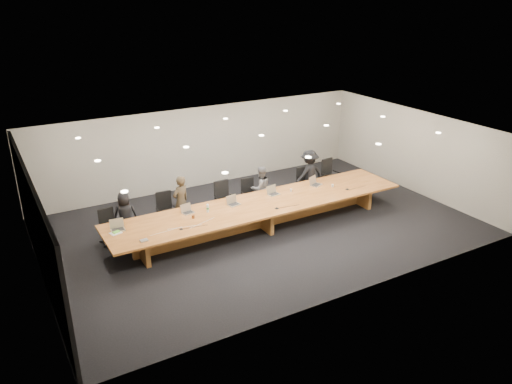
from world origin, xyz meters
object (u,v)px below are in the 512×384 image
laptop_b (188,209)px  av_box (144,240)px  paper_cup_near (291,190)px  chair_right (305,183)px  chair_left (167,210)px  chair_mid_right (250,194)px  person_c (261,188)px  laptop_c (234,201)px  laptop_e (316,181)px  person_a (125,215)px  laptop_a (117,225)px  chair_mid_left (225,199)px  chair_far_left (109,227)px  laptop_d (274,190)px  mic_right (347,189)px  mic_center (277,208)px  water_bottle (208,208)px  paper_cup_far (333,186)px  amber_mug (193,217)px  conference_table (261,211)px  chair_far_right (331,175)px  mic_left (181,229)px  person_b (181,201)px  person_d (309,174)px

laptop_b → av_box: bearing=-158.6°
paper_cup_near → chair_right: bearing=36.7°
chair_left → chair_mid_right: chair_left is taller
person_c → laptop_c: 1.65m
laptop_e → av_box: size_ratio=1.94×
chair_right → laptop_e: chair_right is taller
person_a → laptop_a: (-0.46, -0.96, 0.21)m
chair_mid_left → laptop_c: bearing=-101.2°
chair_far_left → person_a: (0.48, 0.10, 0.19)m
chair_mid_left → laptop_d: size_ratio=3.28×
mic_right → mic_center: bearing=-176.8°
laptop_c → water_bottle: bearing=174.8°
chair_mid_right → paper_cup_far: chair_mid_right is taller
chair_mid_right → av_box: (-4.01, -1.89, 0.27)m
amber_mug → mic_right: bearing=-4.7°
conference_table → person_a: size_ratio=6.60×
laptop_b → paper_cup_near: (3.34, -0.06, -0.09)m
chair_far_left → chair_right: bearing=-5.0°
laptop_a → chair_far_right: bearing=12.4°
amber_mug → paper_cup_near: bearing=5.5°
laptop_d → person_c: bearing=82.4°
paper_cup_far → mic_left: 5.24m
person_a → chair_right: bearing=-164.9°
mic_right → person_b: bearing=161.6°
chair_left → laptop_a: 1.99m
chair_right → mic_center: chair_right is taller
av_box → person_b: bearing=44.0°
chair_mid_left → person_c: (1.24, -0.03, 0.14)m
person_a → person_d: size_ratio=0.84×
chair_far_right → mic_center: size_ratio=9.15×
person_c → chair_far_right: bearing=-179.6°
chair_mid_right → mic_left: chair_mid_right is taller
conference_table → chair_mid_right: bearing=74.8°
laptop_e → water_bottle: size_ratio=1.62×
chair_right → paper_cup_far: 1.21m
person_d → paper_cup_near: 1.53m
laptop_d → mic_left: (-3.29, -0.82, -0.12)m
chair_left → person_a: size_ratio=0.79×
paper_cup_near → paper_cup_far: size_ratio=0.92×
water_bottle → person_d: bearing=13.5°
water_bottle → mic_center: (1.78, -0.74, -0.10)m
laptop_d → av_box: size_ratio=1.83×
person_a → amber_mug: 1.95m
chair_left → laptop_e: size_ratio=2.96×
laptop_b → laptop_e: bearing=-11.2°
conference_table → mic_center: 0.61m
chair_far_left → amber_mug: size_ratio=10.84×
water_bottle → person_a: bearing=152.1°
person_c → water_bottle: person_c is taller
amber_mug → paper_cup_far: bearing=-0.1°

